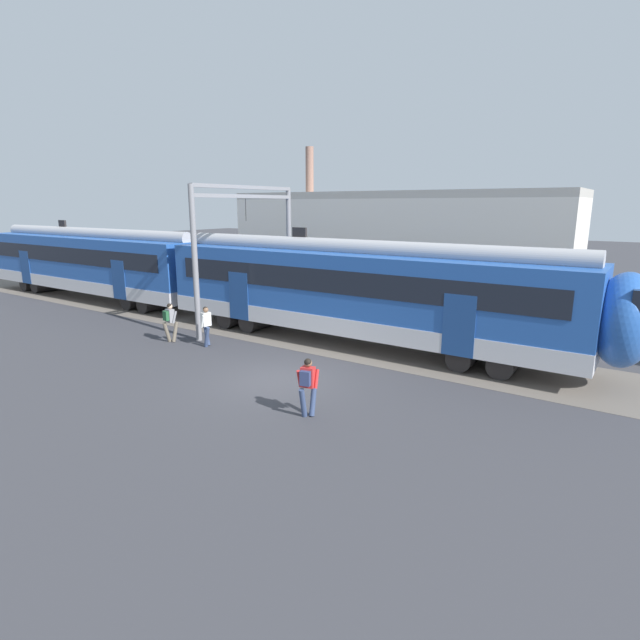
# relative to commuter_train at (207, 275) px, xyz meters

# --- Properties ---
(ground_plane) EXTENTS (160.00, 160.00, 0.00)m
(ground_plane) POSITION_rel_commuter_train_xyz_m (8.68, -5.18, -2.25)
(ground_plane) COLOR #38383D
(track_bed) EXTENTS (80.00, 4.40, 0.01)m
(track_bed) POSITION_rel_commuter_train_xyz_m (-2.48, 0.00, -2.25)
(track_bed) COLOR #605951
(track_bed) RESTS_ON ground
(commuter_train) EXTENTS (38.05, 3.07, 4.73)m
(commuter_train) POSITION_rel_commuter_train_xyz_m (0.00, 0.00, 0.00)
(commuter_train) COLOR silver
(commuter_train) RESTS_ON ground
(pedestrian_grey) EXTENTS (0.59, 0.62, 1.67)m
(pedestrian_grey) POSITION_rel_commuter_train_xyz_m (2.01, -4.07, -1.26)
(pedestrian_grey) COLOR #6B6051
(pedestrian_grey) RESTS_ON ground
(pedestrian_white) EXTENTS (0.62, 0.59, 1.67)m
(pedestrian_white) POSITION_rel_commuter_train_xyz_m (3.76, -3.67, -1.29)
(pedestrian_white) COLOR navy
(pedestrian_white) RESTS_ON ground
(pedestrian_red) EXTENTS (0.54, 0.69, 1.67)m
(pedestrian_red) POSITION_rel_commuter_train_xyz_m (11.24, -7.06, -1.26)
(pedestrian_red) COLOR navy
(pedestrian_red) RESTS_ON ground
(catenary_gantry) EXTENTS (0.24, 6.64, 6.53)m
(catenary_gantry) POSITION_rel_commuter_train_xyz_m (2.77, 0.00, 2.06)
(catenary_gantry) COLOR gray
(catenary_gantry) RESTS_ON ground
(background_building) EXTENTS (19.66, 5.00, 9.20)m
(background_building) POSITION_rel_commuter_train_xyz_m (5.76, 9.21, 0.95)
(background_building) COLOR beige
(background_building) RESTS_ON ground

